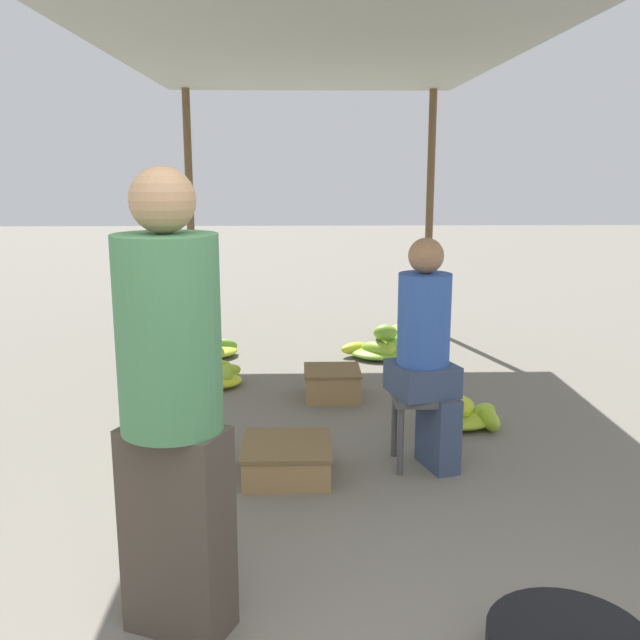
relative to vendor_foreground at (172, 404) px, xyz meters
The scene contains 14 objects.
canopy_post_back_left 5.19m from the vendor_foreground, 97.67° to the left, with size 0.08×0.08×2.51m, color brown.
canopy_post_back_right 5.46m from the vendor_foreground, 70.36° to the left, with size 0.08×0.08×2.51m, color brown.
canopy_tarp 2.82m from the vendor_foreground, 75.67° to the left, with size 2.92×6.20×0.04m, color #9EA399.
vendor_foreground is the anchor object (origin of this frame).
stool 1.96m from the vendor_foreground, 52.04° to the left, with size 0.34×0.34×0.44m.
vendor_seated 1.90m from the vendor_foreground, 51.46° to the left, with size 0.43×0.43×1.34m.
banana_pile_left_0 3.19m from the vendor_foreground, 94.03° to the left, with size 0.43×0.53×0.19m.
banana_pile_left_1 1.70m from the vendor_foreground, 100.69° to the left, with size 0.60×0.57×0.26m.
banana_pile_left_2 4.10m from the vendor_foreground, 95.11° to the left, with size 0.48×0.52×0.20m.
banana_pile_right_0 4.16m from the vendor_foreground, 73.01° to the left, with size 0.68×0.50×0.32m.
banana_pile_right_1 2.76m from the vendor_foreground, 53.95° to the left, with size 0.54×0.45×0.19m.
banana_pile_right_2 4.93m from the vendor_foreground, 71.76° to the left, with size 0.58×0.50×0.14m.
crate_near 1.62m from the vendor_foreground, 74.44° to the left, with size 0.50×0.50×0.19m.
crate_mid 2.95m from the vendor_foreground, 75.78° to the left, with size 0.43×0.43×0.22m.
Camera 1 is at (-0.11, -1.47, 1.72)m, focal length 40.00 mm.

